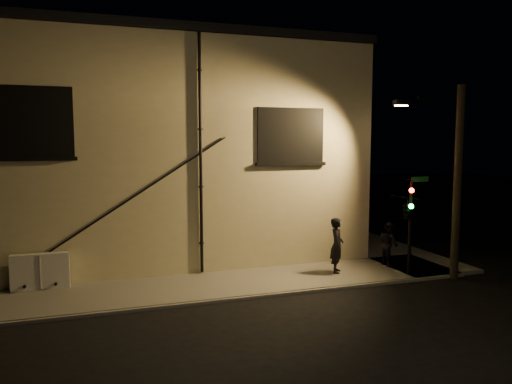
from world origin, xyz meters
name	(u,v)px	position (x,y,z in m)	size (l,w,h in m)	color
ground	(279,296)	(0.00, 0.00, 0.00)	(90.00, 90.00, 0.00)	black
sidewalk	(268,259)	(1.22, 4.39, 0.06)	(21.00, 16.00, 0.12)	slate
building	(145,149)	(-3.00, 8.99, 4.40)	(16.20, 12.23, 8.80)	beige
utility_cabinet	(40,271)	(-7.06, 2.70, 0.69)	(1.74, 0.29, 1.15)	silver
pedestrian_a	(337,245)	(2.77, 1.47, 1.10)	(0.72, 0.47, 1.96)	black
pedestrian_b	(389,243)	(5.12, 1.77, 0.95)	(0.80, 0.63, 1.65)	black
traffic_signal	(408,210)	(4.93, 0.42, 2.43)	(1.23, 2.01, 3.43)	black
streetlamp_pole	(454,176)	(6.41, -0.07, 3.59)	(2.01, 1.38, 6.68)	black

